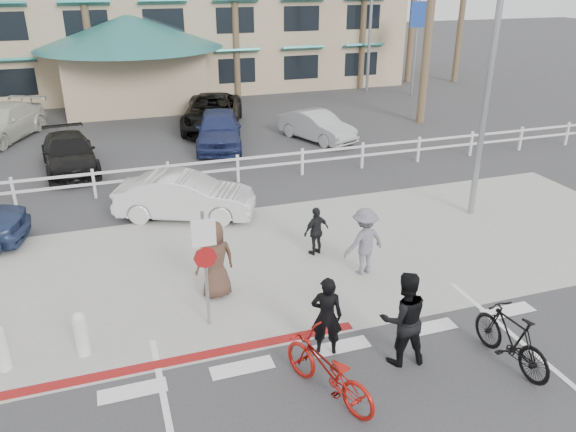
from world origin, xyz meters
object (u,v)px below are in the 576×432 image
object	(u,v)px
car_white_sedan	(185,196)
sign_post	(205,264)
bike_black	(511,338)
bike_red	(328,370)

from	to	relation	value
car_white_sedan	sign_post	bearing A→B (deg)	-162.25
bike_black	sign_post	bearing A→B (deg)	-35.86
bike_red	bike_black	xyz separation A→B (m)	(3.58, -0.26, 0.02)
bike_black	car_white_sedan	xyz separation A→B (m)	(-4.64, 8.87, 0.11)
bike_black	car_white_sedan	distance (m)	10.02
bike_red	car_white_sedan	bearing A→B (deg)	-105.41
sign_post	car_white_sedan	world-z (taller)	sign_post
bike_red	car_white_sedan	xyz separation A→B (m)	(-1.06, 8.62, 0.12)
sign_post	bike_red	xyz separation A→B (m)	(1.52, -2.80, -0.90)
sign_post	bike_black	distance (m)	6.02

